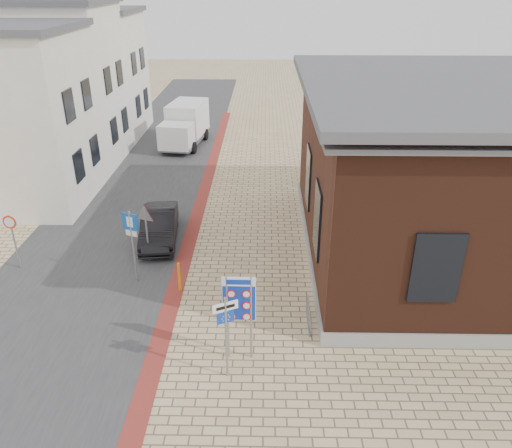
% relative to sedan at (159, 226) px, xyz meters
% --- Properties ---
extents(ground, '(120.00, 120.00, 0.00)m').
position_rel_sedan_xyz_m(ground, '(3.25, -7.72, -0.66)').
color(ground, tan).
rests_on(ground, ground).
extents(road_strip, '(7.00, 60.00, 0.02)m').
position_rel_sedan_xyz_m(road_strip, '(-2.25, 7.28, -0.65)').
color(road_strip, '#38383A').
rests_on(road_strip, ground).
extents(curb_strip, '(0.60, 40.00, 0.02)m').
position_rel_sedan_xyz_m(curb_strip, '(1.25, 2.28, -0.65)').
color(curb_strip, maroon).
rests_on(curb_strip, ground).
extents(brick_building, '(13.00, 13.00, 6.80)m').
position_rel_sedan_xyz_m(brick_building, '(12.25, -0.72, 2.82)').
color(brick_building, gray).
rests_on(brick_building, ground).
extents(townhouse_near, '(7.40, 6.40, 8.30)m').
position_rel_sedan_xyz_m(townhouse_near, '(-7.74, 4.28, 3.51)').
color(townhouse_near, silver).
rests_on(townhouse_near, ground).
extents(townhouse_mid, '(7.40, 6.40, 9.10)m').
position_rel_sedan_xyz_m(townhouse_mid, '(-7.74, 10.28, 3.90)').
color(townhouse_mid, silver).
rests_on(townhouse_mid, ground).
extents(townhouse_far, '(7.40, 6.40, 8.30)m').
position_rel_sedan_xyz_m(townhouse_far, '(-7.74, 16.28, 3.51)').
color(townhouse_far, silver).
rests_on(townhouse_far, ground).
extents(bike_rack, '(0.08, 1.80, 0.60)m').
position_rel_sedan_xyz_m(bike_rack, '(5.90, -5.52, -0.40)').
color(bike_rack, slate).
rests_on(bike_rack, ground).
extents(sedan, '(1.85, 4.15, 1.32)m').
position_rel_sedan_xyz_m(sedan, '(0.00, 0.00, 0.00)').
color(sedan, black).
rests_on(sedan, ground).
extents(box_truck, '(2.76, 5.39, 2.69)m').
position_rel_sedan_xyz_m(box_truck, '(-0.84, 13.42, 0.73)').
color(box_truck, slate).
rests_on(box_truck, ground).
extents(border_sign, '(0.95, 0.08, 2.77)m').
position_rel_sedan_xyz_m(border_sign, '(3.75, -7.26, 1.33)').
color(border_sign, gray).
rests_on(border_sign, ground).
extents(essen_sign, '(0.66, 0.34, 2.64)m').
position_rel_sedan_xyz_m(essen_sign, '(3.44, -8.05, 1.10)').
color(essen_sign, gray).
rests_on(essen_sign, ground).
extents(parking_sign, '(0.59, 0.26, 2.83)m').
position_rel_sedan_xyz_m(parking_sign, '(-0.25, -3.22, 1.29)').
color(parking_sign, gray).
rests_on(parking_sign, ground).
extents(yield_sign, '(0.81, 0.34, 2.35)m').
position_rel_sedan_xyz_m(yield_sign, '(-0.10, -1.72, 1.12)').
color(yield_sign, gray).
rests_on(yield_sign, ground).
extents(speed_sign, '(0.53, 0.09, 2.25)m').
position_rel_sedan_xyz_m(speed_sign, '(-4.95, -2.41, 0.83)').
color(speed_sign, gray).
rests_on(speed_sign, ground).
extents(bollard, '(0.12, 0.12, 1.15)m').
position_rel_sedan_xyz_m(bollard, '(1.45, -3.84, -0.09)').
color(bollard, orange).
rests_on(bollard, ground).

